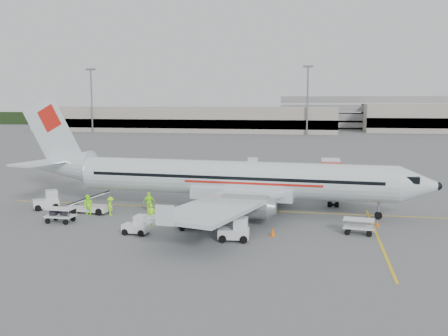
{
  "coord_description": "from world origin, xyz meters",
  "views": [
    {
      "loc": [
        9.47,
        -46.8,
        10.27
      ],
      "look_at": [
        0.0,
        2.0,
        3.8
      ],
      "focal_mm": 40.0,
      "sensor_mm": 36.0,
      "label": 1
    }
  ],
  "objects_px": {
    "jet_bridge": "(332,180)",
    "belt_loader": "(90,199)",
    "tug_mid": "(136,225)",
    "aircraft": "(233,155)",
    "tug_fore": "(234,229)",
    "tug_aft": "(46,200)"
  },
  "relations": [
    {
      "from": "jet_bridge",
      "to": "belt_loader",
      "type": "xyz_separation_m",
      "value": [
        -22.44,
        -12.36,
        -0.57
      ]
    },
    {
      "from": "belt_loader",
      "to": "tug_mid",
      "type": "height_order",
      "value": "belt_loader"
    },
    {
      "from": "aircraft",
      "to": "tug_mid",
      "type": "distance_m",
      "value": 12.37
    },
    {
      "from": "belt_loader",
      "to": "tug_fore",
      "type": "bearing_deg",
      "value": -18.54
    },
    {
      "from": "aircraft",
      "to": "tug_mid",
      "type": "relative_size",
      "value": 19.72
    },
    {
      "from": "jet_bridge",
      "to": "tug_mid",
      "type": "distance_m",
      "value": 24.39
    },
    {
      "from": "tug_fore",
      "to": "tug_aft",
      "type": "distance_m",
      "value": 21.34
    },
    {
      "from": "jet_bridge",
      "to": "belt_loader",
      "type": "relative_size",
      "value": 2.93
    },
    {
      "from": "belt_loader",
      "to": "tug_aft",
      "type": "distance_m",
      "value": 5.08
    },
    {
      "from": "aircraft",
      "to": "tug_fore",
      "type": "bearing_deg",
      "value": -76.29
    },
    {
      "from": "jet_bridge",
      "to": "tug_aft",
      "type": "relative_size",
      "value": 6.16
    },
    {
      "from": "belt_loader",
      "to": "tug_mid",
      "type": "bearing_deg",
      "value": -36.5
    },
    {
      "from": "tug_mid",
      "to": "jet_bridge",
      "type": "bearing_deg",
      "value": 54.77
    },
    {
      "from": "tug_mid",
      "to": "tug_aft",
      "type": "height_order",
      "value": "tug_aft"
    },
    {
      "from": "jet_bridge",
      "to": "tug_fore",
      "type": "relative_size",
      "value": 6.36
    },
    {
      "from": "jet_bridge",
      "to": "tug_mid",
      "type": "relative_size",
      "value": 7.3
    },
    {
      "from": "belt_loader",
      "to": "tug_aft",
      "type": "bearing_deg",
      "value": 177.96
    },
    {
      "from": "jet_bridge",
      "to": "tug_aft",
      "type": "height_order",
      "value": "jet_bridge"
    },
    {
      "from": "tug_aft",
      "to": "aircraft",
      "type": "bearing_deg",
      "value": -27.54
    },
    {
      "from": "belt_loader",
      "to": "jet_bridge",
      "type": "bearing_deg",
      "value": 35.14
    },
    {
      "from": "jet_bridge",
      "to": "tug_mid",
      "type": "height_order",
      "value": "jet_bridge"
    },
    {
      "from": "tug_mid",
      "to": "belt_loader",
      "type": "bearing_deg",
      "value": 141.33
    }
  ]
}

